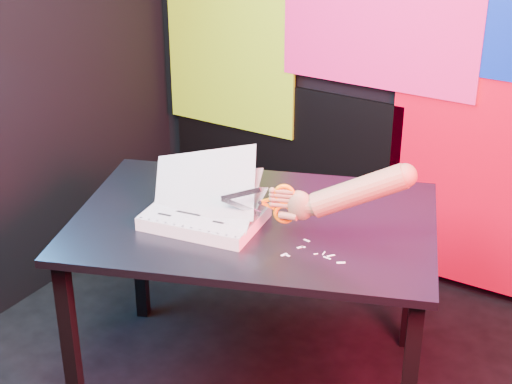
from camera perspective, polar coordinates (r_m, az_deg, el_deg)
The scene contains 7 objects.
room at distance 2.23m, azimuth 0.26°, elevation 6.63°, with size 3.01×3.01×2.71m.
backdrop at distance 3.61m, azimuth 13.25°, elevation 6.79°, with size 2.88×0.05×2.08m.
work_table at distance 2.91m, azimuth -0.13°, elevation -3.33°, with size 1.53×1.27×0.75m.
printout_stack at distance 2.83m, azimuth -3.76°, elevation -1.69°, with size 0.48×0.35×0.30m.
scissors at distance 2.68m, azimuth 1.69°, elevation -0.85°, with size 0.25×0.10×0.15m.
hand_forearm at distance 2.63m, azimuth 6.76°, elevation -0.07°, with size 0.45×0.21×0.24m.
paper_clippings at distance 2.65m, azimuth 4.13°, elevation -4.44°, with size 0.21×0.15×0.00m.
Camera 1 is at (1.09, -1.81, 2.07)m, focal length 55.00 mm.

